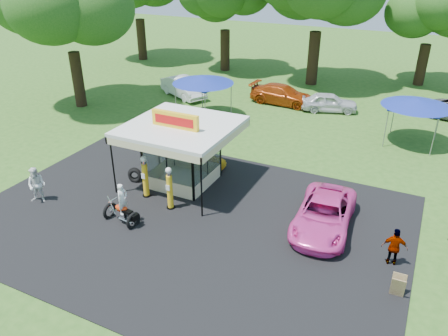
% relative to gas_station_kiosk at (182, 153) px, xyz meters
% --- Properties ---
extents(ground, '(120.00, 120.00, 0.00)m').
position_rel_gas_station_kiosk_xyz_m(ground, '(2.00, -4.99, -1.78)').
color(ground, '#2E591C').
rests_on(ground, ground).
extents(asphalt_apron, '(20.00, 14.00, 0.04)m').
position_rel_gas_station_kiosk_xyz_m(asphalt_apron, '(2.00, -2.99, -1.76)').
color(asphalt_apron, black).
rests_on(asphalt_apron, ground).
extents(gas_station_kiosk, '(5.40, 5.40, 4.18)m').
position_rel_gas_station_kiosk_xyz_m(gas_station_kiosk, '(0.00, 0.00, 0.00)').
color(gas_station_kiosk, white).
rests_on(gas_station_kiosk, ground).
extents(gas_pump_left, '(0.43, 0.43, 2.29)m').
position_rel_gas_station_kiosk_xyz_m(gas_pump_left, '(-0.92, -2.13, -0.69)').
color(gas_pump_left, black).
rests_on(gas_pump_left, ground).
extents(gas_pump_right, '(0.42, 0.42, 2.25)m').
position_rel_gas_station_kiosk_xyz_m(gas_pump_right, '(0.81, -2.57, -0.70)').
color(gas_pump_right, black).
rests_on(gas_pump_right, ground).
extents(motorcycle, '(1.86, 1.05, 2.14)m').
position_rel_gas_station_kiosk_xyz_m(motorcycle, '(-0.47, -4.60, -0.95)').
color(motorcycle, black).
rests_on(motorcycle, ground).
extents(spare_tires, '(0.96, 0.70, 0.78)m').
position_rel_gas_station_kiosk_xyz_m(spare_tires, '(-2.45, -1.05, -1.40)').
color(spare_tires, black).
rests_on(spare_tires, ground).
extents(a_frame_sign, '(0.50, 0.45, 0.89)m').
position_rel_gas_station_kiosk_xyz_m(a_frame_sign, '(11.51, -4.06, -1.33)').
color(a_frame_sign, '#593819').
rests_on(a_frame_sign, ground).
extents(kiosk_car, '(2.82, 1.13, 0.96)m').
position_rel_gas_station_kiosk_xyz_m(kiosk_car, '(-0.00, 2.21, -1.30)').
color(kiosk_car, yellow).
rests_on(kiosk_car, ground).
extents(pink_sedan, '(2.75, 5.34, 1.44)m').
position_rel_gas_station_kiosk_xyz_m(pink_sedan, '(7.95, -0.94, -1.06)').
color(pink_sedan, '#F442AB').
rests_on(pink_sedan, ground).
extents(spectator_west, '(1.12, 1.00, 1.89)m').
position_rel_gas_station_kiosk_xyz_m(spectator_west, '(-5.47, -4.92, -0.84)').
color(spectator_west, white).
rests_on(spectator_west, ground).
extents(spectator_east_b, '(1.05, 0.57, 1.69)m').
position_rel_gas_station_kiosk_xyz_m(spectator_east_b, '(11.11, -2.27, -0.94)').
color(spectator_east_b, gray).
rests_on(spectator_east_b, ground).
extents(bg_car_a, '(5.23, 3.85, 1.64)m').
position_rel_gas_station_kiosk_xyz_m(bg_car_a, '(-7.88, 13.26, -0.96)').
color(bg_car_a, white).
rests_on(bg_car_a, ground).
extents(bg_car_b, '(5.46, 2.48, 1.55)m').
position_rel_gas_station_kiosk_xyz_m(bg_car_b, '(0.38, 15.13, -1.01)').
color(bg_car_b, '#A43A0C').
rests_on(bg_car_b, ground).
extents(bg_car_c, '(4.58, 2.95, 1.45)m').
position_rel_gas_station_kiosk_xyz_m(bg_car_c, '(4.26, 15.00, -1.06)').
color(bg_car_c, silver).
rests_on(bg_car_c, ground).
extents(tent_west, '(4.50, 4.50, 3.15)m').
position_rel_gas_station_kiosk_xyz_m(tent_west, '(-3.91, 9.59, 1.06)').
color(tent_west, gray).
rests_on(tent_west, ground).
extents(tent_east, '(4.35, 4.35, 3.04)m').
position_rel_gas_station_kiosk_xyz_m(tent_east, '(10.55, 11.13, 0.97)').
color(tent_east, gray).
rests_on(tent_east, ground).
extents(oak_far_d, '(8.66, 8.66, 10.31)m').
position_rel_gas_station_kiosk_xyz_m(oak_far_d, '(9.96, 26.07, 4.79)').
color(oak_far_d, black).
rests_on(oak_far_d, ground).
extents(oak_near, '(11.09, 11.09, 12.77)m').
position_rel_gas_station_kiosk_xyz_m(oak_near, '(-14.07, 7.55, 6.22)').
color(oak_near, black).
rests_on(oak_near, ground).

